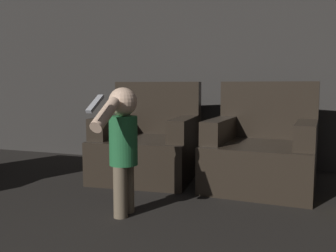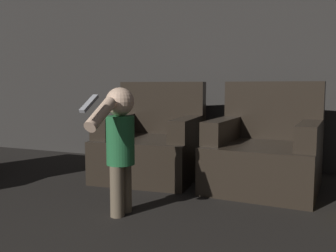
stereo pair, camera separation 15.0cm
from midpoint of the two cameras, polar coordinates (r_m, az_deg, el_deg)
The scene contains 4 objects.
wall_back at distance 4.26m, azimuth 8.40°, elevation 11.68°, with size 8.40×0.05×2.60m.
armchair_left at distance 3.66m, azimuth -1.19°, elevation -2.93°, with size 0.95×0.98×0.92m.
armchair_right at distance 3.39m, azimuth 15.81°, elevation -3.89°, with size 0.95×0.97×0.92m.
person_toddler at distance 2.55m, azimuth -5.69°, elevation -2.21°, with size 0.19×0.60×0.88m.
Camera 2 is at (1.07, 0.41, 0.89)m, focal length 40.00 mm.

